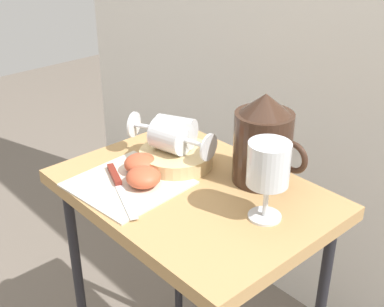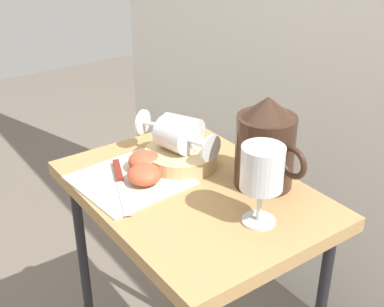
{
  "view_description": "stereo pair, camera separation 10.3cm",
  "coord_description": "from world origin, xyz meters",
  "px_view_note": "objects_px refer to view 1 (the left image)",
  "views": [
    {
      "loc": [
        0.68,
        -0.62,
        1.25
      ],
      "look_at": [
        0.0,
        0.0,
        0.77
      ],
      "focal_mm": 48.02,
      "sensor_mm": 36.0,
      "label": 1
    },
    {
      "loc": [
        0.75,
        -0.54,
        1.25
      ],
      "look_at": [
        0.0,
        0.0,
        0.77
      ],
      "focal_mm": 48.02,
      "sensor_mm": 36.0,
      "label": 2
    }
  ],
  "objects_px": {
    "apple_half_left": "(141,164)",
    "knife": "(118,182)",
    "pitcher": "(263,146)",
    "wine_glass_tipped_far": "(173,131)",
    "apple_half_right": "(144,177)",
    "table": "(192,218)",
    "basket_tray": "(176,158)",
    "wine_glass_upright": "(268,168)",
    "wine_glass_tipped_near": "(173,136)"
  },
  "relations": [
    {
      "from": "basket_tray",
      "to": "apple_half_right",
      "type": "height_order",
      "value": "apple_half_right"
    },
    {
      "from": "apple_half_left",
      "to": "knife",
      "type": "distance_m",
      "value": 0.07
    },
    {
      "from": "wine_glass_tipped_near",
      "to": "wine_glass_tipped_far",
      "type": "xyz_separation_m",
      "value": [
        -0.02,
        0.02,
        -0.0
      ]
    },
    {
      "from": "basket_tray",
      "to": "apple_half_left",
      "type": "relative_size",
      "value": 2.27
    },
    {
      "from": "wine_glass_tipped_far",
      "to": "apple_half_right",
      "type": "distance_m",
      "value": 0.15
    },
    {
      "from": "wine_glass_tipped_near",
      "to": "apple_half_right",
      "type": "bearing_deg",
      "value": -73.04
    },
    {
      "from": "pitcher",
      "to": "wine_glass_upright",
      "type": "xyz_separation_m",
      "value": [
        0.1,
        -0.1,
        0.03
      ]
    },
    {
      "from": "basket_tray",
      "to": "wine_glass_tipped_far",
      "type": "xyz_separation_m",
      "value": [
        -0.03,
        0.01,
        0.05
      ]
    },
    {
      "from": "pitcher",
      "to": "wine_glass_upright",
      "type": "relative_size",
      "value": 1.25
    },
    {
      "from": "pitcher",
      "to": "wine_glass_upright",
      "type": "height_order",
      "value": "pitcher"
    },
    {
      "from": "basket_tray",
      "to": "pitcher",
      "type": "height_order",
      "value": "pitcher"
    },
    {
      "from": "wine_glass_tipped_far",
      "to": "knife",
      "type": "height_order",
      "value": "wine_glass_tipped_far"
    },
    {
      "from": "table",
      "to": "wine_glass_tipped_near",
      "type": "bearing_deg",
      "value": 161.39
    },
    {
      "from": "wine_glass_tipped_near",
      "to": "knife",
      "type": "bearing_deg",
      "value": -92.92
    },
    {
      "from": "basket_tray",
      "to": "pitcher",
      "type": "bearing_deg",
      "value": 27.51
    },
    {
      "from": "apple_half_right",
      "to": "knife",
      "type": "bearing_deg",
      "value": -136.84
    },
    {
      "from": "basket_tray",
      "to": "wine_glass_upright",
      "type": "height_order",
      "value": "wine_glass_upright"
    },
    {
      "from": "wine_glass_tipped_far",
      "to": "pitcher",
      "type": "bearing_deg",
      "value": 21.01
    },
    {
      "from": "apple_half_left",
      "to": "knife",
      "type": "bearing_deg",
      "value": -80.68
    },
    {
      "from": "apple_half_right",
      "to": "wine_glass_tipped_far",
      "type": "bearing_deg",
      "value": 113.7
    },
    {
      "from": "apple_half_left",
      "to": "knife",
      "type": "relative_size",
      "value": 0.36
    },
    {
      "from": "wine_glass_upright",
      "to": "pitcher",
      "type": "bearing_deg",
      "value": 134.13
    },
    {
      "from": "knife",
      "to": "apple_half_left",
      "type": "bearing_deg",
      "value": 99.32
    },
    {
      "from": "apple_half_left",
      "to": "knife",
      "type": "xyz_separation_m",
      "value": [
        0.01,
        -0.07,
        -0.02
      ]
    },
    {
      "from": "pitcher",
      "to": "wine_glass_tipped_far",
      "type": "distance_m",
      "value": 0.21
    },
    {
      "from": "basket_tray",
      "to": "wine_glass_upright",
      "type": "relative_size",
      "value": 1.05
    },
    {
      "from": "table",
      "to": "apple_half_right",
      "type": "height_order",
      "value": "apple_half_right"
    },
    {
      "from": "wine_glass_tipped_far",
      "to": "knife",
      "type": "relative_size",
      "value": 0.8
    },
    {
      "from": "apple_half_right",
      "to": "knife",
      "type": "relative_size",
      "value": 0.36
    },
    {
      "from": "basket_tray",
      "to": "wine_glass_tipped_far",
      "type": "distance_m",
      "value": 0.06
    },
    {
      "from": "apple_half_right",
      "to": "pitcher",
      "type": "bearing_deg",
      "value": 55.06
    },
    {
      "from": "knife",
      "to": "wine_glass_upright",
      "type": "bearing_deg",
      "value": 26.49
    },
    {
      "from": "basket_tray",
      "to": "wine_glass_upright",
      "type": "bearing_deg",
      "value": -2.41
    },
    {
      "from": "table",
      "to": "knife",
      "type": "height_order",
      "value": "knife"
    },
    {
      "from": "pitcher",
      "to": "wine_glass_tipped_near",
      "type": "xyz_separation_m",
      "value": [
        -0.18,
        -0.1,
        -0.01
      ]
    },
    {
      "from": "table",
      "to": "pitcher",
      "type": "relative_size",
      "value": 3.53
    },
    {
      "from": "wine_glass_upright",
      "to": "apple_half_right",
      "type": "relative_size",
      "value": 2.16
    },
    {
      "from": "wine_glass_upright",
      "to": "apple_half_right",
      "type": "xyz_separation_m",
      "value": [
        -0.24,
        -0.1,
        -0.08
      ]
    },
    {
      "from": "wine_glass_tipped_far",
      "to": "knife",
      "type": "distance_m",
      "value": 0.18
    },
    {
      "from": "wine_glass_upright",
      "to": "wine_glass_tipped_near",
      "type": "bearing_deg",
      "value": 178.97
    },
    {
      "from": "pitcher",
      "to": "wine_glass_tipped_far",
      "type": "height_order",
      "value": "pitcher"
    },
    {
      "from": "wine_glass_tipped_near",
      "to": "apple_half_right",
      "type": "distance_m",
      "value": 0.12
    },
    {
      "from": "apple_half_right",
      "to": "wine_glass_tipped_near",
      "type": "bearing_deg",
      "value": 106.96
    },
    {
      "from": "table",
      "to": "pitcher",
      "type": "bearing_deg",
      "value": 60.31
    },
    {
      "from": "table",
      "to": "basket_tray",
      "type": "distance_m",
      "value": 0.14
    },
    {
      "from": "basket_tray",
      "to": "wine_glass_upright",
      "type": "distance_m",
      "value": 0.29
    },
    {
      "from": "table",
      "to": "basket_tray",
      "type": "bearing_deg",
      "value": 157.68
    },
    {
      "from": "pitcher",
      "to": "wine_glass_tipped_near",
      "type": "height_order",
      "value": "pitcher"
    },
    {
      "from": "basket_tray",
      "to": "apple_half_right",
      "type": "distance_m",
      "value": 0.12
    },
    {
      "from": "pitcher",
      "to": "apple_half_left",
      "type": "xyz_separation_m",
      "value": [
        -0.19,
        -0.17,
        -0.06
      ]
    }
  ]
}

